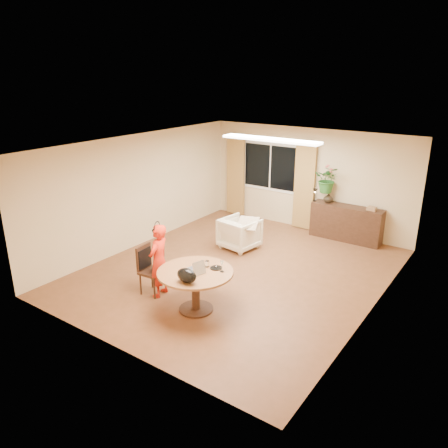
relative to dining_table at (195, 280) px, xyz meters
name	(u,v)px	position (x,y,z in m)	size (l,w,h in m)	color
floor	(238,271)	(-0.25, 1.70, -0.58)	(6.50, 6.50, 0.00)	brown
ceiling	(239,145)	(-0.25, 1.70, 2.02)	(6.50, 6.50, 0.00)	white
wall_back	(308,180)	(-0.25, 4.95, 0.72)	(5.50, 5.50, 0.00)	#CAB883
wall_left	(139,191)	(-3.00, 1.70, 0.72)	(6.50, 6.50, 0.00)	#CAB883
wall_right	(379,241)	(2.50, 1.70, 0.72)	(6.50, 6.50, 0.00)	#CAB883
window	(270,167)	(-1.35, 4.94, 0.92)	(1.70, 0.03, 1.30)	white
curtain_left	(236,175)	(-2.40, 4.86, 0.57)	(0.55, 0.08, 2.25)	brown
curtain_right	(304,186)	(-0.30, 4.86, 0.57)	(0.55, 0.08, 2.25)	brown
ceiling_panel	(271,140)	(-0.25, 2.90, 1.99)	(2.20, 0.35, 0.05)	white
dining_table	(195,280)	(0.00, 0.00, 0.00)	(1.29, 1.29, 0.74)	brown
dining_chair	(152,271)	(-1.03, 0.02, -0.12)	(0.44, 0.40, 0.92)	black
child	(159,261)	(-0.88, 0.05, 0.11)	(0.33, 0.50, 1.37)	red
laptop	(193,265)	(-0.02, -0.02, 0.28)	(0.36, 0.24, 0.24)	#B7B7BC
tumbler	(207,264)	(0.06, 0.26, 0.21)	(0.07, 0.07, 0.11)	white
wine_glass	(222,266)	(0.38, 0.25, 0.26)	(0.07, 0.07, 0.20)	white
pot_lid	(216,268)	(0.22, 0.29, 0.17)	(0.20, 0.20, 0.03)	white
handbag	(187,276)	(0.15, -0.40, 0.28)	(0.36, 0.21, 0.24)	black
armchair	(240,233)	(-0.91, 2.78, -0.21)	(0.78, 0.80, 0.73)	beige
throw	(248,220)	(-0.68, 2.75, 0.17)	(0.45, 0.55, 0.03)	beige
sideboard	(346,223)	(0.92, 4.71, -0.15)	(1.72, 0.42, 0.86)	black
vase	(328,198)	(0.42, 4.71, 0.40)	(0.24, 0.24, 0.25)	black
bouquet	(328,179)	(0.36, 4.71, 0.86)	(0.59, 0.51, 0.66)	#306425
book_stack	(372,208)	(1.48, 4.71, 0.32)	(0.22, 0.16, 0.09)	brown
desk_lamp	(315,195)	(0.08, 4.66, 0.44)	(0.14, 0.14, 0.33)	black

